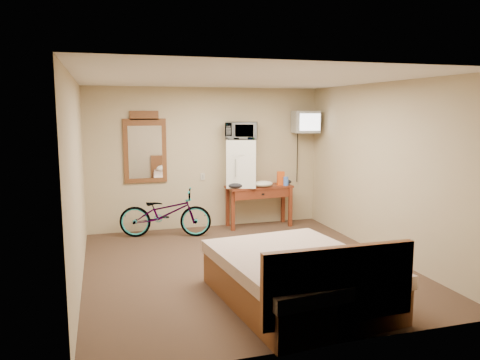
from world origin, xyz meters
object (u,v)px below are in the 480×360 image
(mini_fridge, at_px, (242,163))
(bicycle, at_px, (165,213))
(microwave, at_px, (242,131))
(crt_television, at_px, (305,122))
(wall_mirror, at_px, (145,148))
(desk, at_px, (260,193))
(bed, at_px, (299,278))
(blue_cup, at_px, (286,181))

(mini_fridge, height_order, bicycle, mini_fridge)
(microwave, relative_size, crt_television, 0.93)
(wall_mirror, bearing_deg, microwave, -7.64)
(mini_fridge, relative_size, bicycle, 0.55)
(desk, height_order, mini_fridge, mini_fridge)
(crt_television, relative_size, bicycle, 0.39)
(desk, xyz_separation_m, bicycle, (-1.73, -0.19, -0.21))
(microwave, bearing_deg, wall_mirror, -167.16)
(microwave, height_order, crt_television, crt_television)
(bicycle, xyz_separation_m, bed, (1.02, -3.19, -0.11))
(crt_television, xyz_separation_m, bed, (-1.59, -3.40, -1.60))
(mini_fridge, distance_m, bicycle, 1.62)
(blue_cup, bearing_deg, wall_mirror, 171.85)
(desk, relative_size, blue_cup, 7.66)
(wall_mirror, xyz_separation_m, bicycle, (0.26, -0.46, -1.06))
(blue_cup, xyz_separation_m, wall_mirror, (-2.46, 0.35, 0.63))
(bed, bearing_deg, microwave, 83.66)
(mini_fridge, xyz_separation_m, wall_mirror, (-1.66, 0.22, 0.29))
(wall_mirror, bearing_deg, bicycle, -60.49)
(microwave, relative_size, bicycle, 0.36)
(desk, bearing_deg, wall_mirror, 172.32)
(wall_mirror, distance_m, bed, 4.04)
(desk, xyz_separation_m, crt_television, (0.88, 0.02, 1.28))
(crt_television, bearing_deg, microwave, 178.68)
(crt_television, relative_size, wall_mirror, 0.48)
(crt_television, bearing_deg, bicycle, -175.45)
(mini_fridge, bearing_deg, bed, -96.34)
(bicycle, bearing_deg, mini_fridge, -66.47)
(bed, bearing_deg, wall_mirror, 109.35)
(microwave, height_order, blue_cup, microwave)
(blue_cup, bearing_deg, microwave, 170.79)
(bicycle, bearing_deg, desk, -69.73)
(microwave, relative_size, blue_cup, 3.47)
(mini_fridge, bearing_deg, desk, -7.89)
(desk, distance_m, mini_fridge, 0.65)
(mini_fridge, height_order, blue_cup, mini_fridge)
(blue_cup, bearing_deg, desk, 169.90)
(desk, bearing_deg, microwave, 172.08)
(wall_mirror, xyz_separation_m, bed, (1.28, -3.65, -1.16))
(desk, xyz_separation_m, bed, (-0.71, -3.38, -0.32))
(blue_cup, height_order, wall_mirror, wall_mirror)
(mini_fridge, bearing_deg, bicycle, -170.45)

